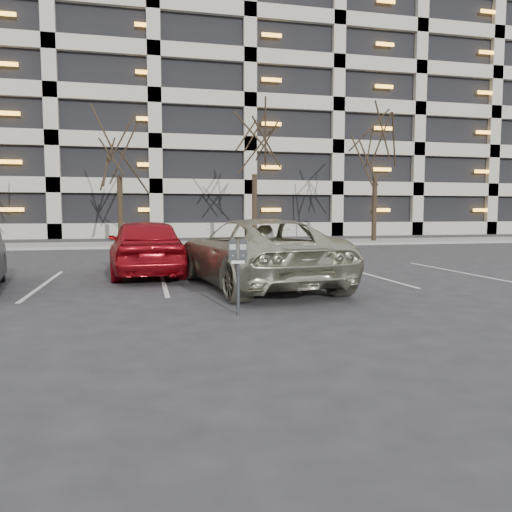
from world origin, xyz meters
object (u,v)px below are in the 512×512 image
(tree_c, at_px, (255,131))
(tree_d, at_px, (376,132))
(suv_silver, at_px, (256,252))
(car_red, at_px, (145,246))
(tree_b, at_px, (119,132))
(parking_meter, at_px, (238,258))

(tree_c, bearing_deg, tree_d, 0.00)
(suv_silver, height_order, car_red, car_red)
(tree_b, height_order, tree_c, tree_c)
(parking_meter, xyz_separation_m, car_red, (-1.50, 5.78, -0.17))
(tree_b, bearing_deg, tree_c, 0.00)
(tree_d, bearing_deg, car_red, -135.81)
(car_red, bearing_deg, tree_c, -119.04)
(suv_silver, bearing_deg, tree_b, -83.81)
(tree_d, xyz_separation_m, parking_meter, (-11.32, -18.25, -5.25))
(car_red, bearing_deg, parking_meter, 100.55)
(tree_c, height_order, parking_meter, tree_c)
(parking_meter, bearing_deg, tree_c, 87.94)
(tree_b, distance_m, suv_silver, 16.29)
(parking_meter, bearing_deg, tree_d, 69.45)
(tree_c, distance_m, tree_d, 7.00)
(tree_b, distance_m, tree_d, 14.01)
(parking_meter, relative_size, suv_silver, 0.21)
(tree_d, height_order, parking_meter, tree_d)
(tree_c, height_order, car_red, tree_c)
(tree_b, bearing_deg, car_red, -84.62)
(tree_c, relative_size, tree_d, 0.97)
(tree_c, relative_size, car_red, 1.80)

